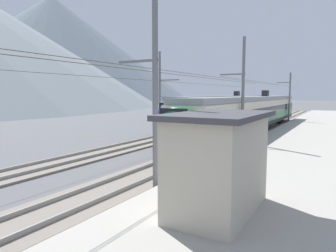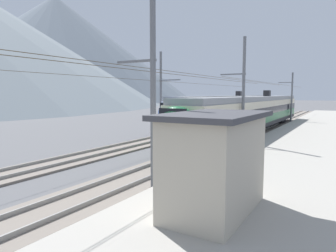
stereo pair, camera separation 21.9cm
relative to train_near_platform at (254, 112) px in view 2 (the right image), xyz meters
The scene contains 16 objects.
ground_plane 15.13m from the train_near_platform, behind, with size 400.00×400.00×0.00m, color #565659.
platform_slab 16.02m from the train_near_platform, 160.06° to the right, with size 120.00×6.89×0.38m, color #A39E93.
track_near 15.09m from the train_near_platform, behind, with size 120.00×3.00×0.28m.
track_far 16.20m from the train_near_platform, 158.42° to the left, with size 120.00×3.00×0.28m.
train_near_platform is the anchor object (origin of this frame).
train_far_track 9.87m from the train_near_platform, 36.76° to the left, with size 32.20×2.94×4.27m.
catenary_mast_west 22.07m from the train_near_platform, behind, with size 45.82×1.99×8.33m.
catenary_mast_mid 9.89m from the train_near_platform, behind, with size 45.82×1.99×8.38m.
catenary_mast_east 13.35m from the train_near_platform, ahead, with size 45.82×1.99×7.08m.
catenary_mast_far_side 10.03m from the train_near_platform, 126.89° to the left, with size 45.82×2.39×8.38m.
platform_sign 15.66m from the train_near_platform, behind, with size 0.70×0.08×2.15m.
passenger_walking 22.44m from the train_near_platform, 167.29° to the right, with size 0.53×0.22×1.69m.
handbag_beside_passenger 22.01m from the train_near_platform, 166.70° to the right, with size 0.32×0.18×0.40m.
potted_plant_platform_edge 14.16m from the train_near_platform, 165.11° to the right, with size 0.48×0.48×0.77m.
platform_shelter 24.07m from the train_near_platform, 167.79° to the right, with size 4.31×2.52×3.15m.
mountain_right_ridge 176.55m from the train_near_platform, 57.06° to the left, with size 166.53×166.53×62.81m, color slate.
Camera 2 is at (-17.41, -7.61, 4.10)m, focal length 32.42 mm.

